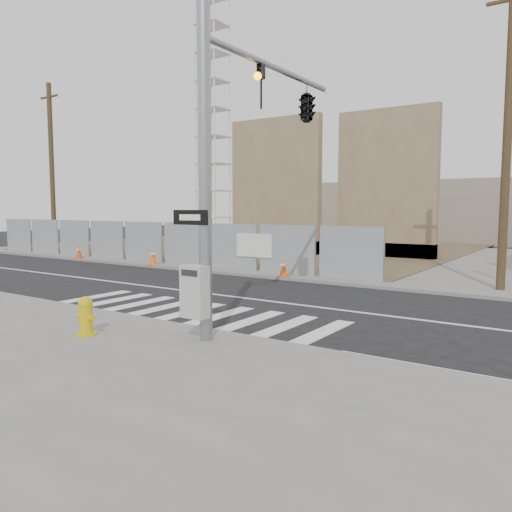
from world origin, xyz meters
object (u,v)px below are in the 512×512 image
Objects in this scene: traffic_cone_c at (191,257)px; signal_pole at (278,126)px; crane_tower at (213,124)px; traffic_cone_b at (153,257)px; fire_hydrant at (86,316)px; traffic_cone_a at (79,252)px; traffic_cone_d at (283,268)px.

signal_pole is at bearing -38.28° from traffic_cone_c.
traffic_cone_b is (6.67, -12.78, -8.51)m from crane_tower.
fire_hydrant reaches higher than traffic_cone_c.
crane_tower reaches higher than traffic_cone_a.
traffic_cone_d is (7.24, 0.00, -0.04)m from traffic_cone_b.
traffic_cone_a is 1.01× the size of traffic_cone_d.
crane_tower reaches higher than traffic_cone_b.
traffic_cone_c is (6.95, 1.21, -0.01)m from traffic_cone_a.
fire_hydrant is 13.43m from traffic_cone_c.
traffic_cone_d is at bearing 0.00° from traffic_cone_a.
signal_pole is 8.41m from traffic_cone_d.
crane_tower is 16.48m from traffic_cone_c.
crane_tower is 21.98× the size of fire_hydrant.
signal_pole is 13.21m from traffic_cone_b.
traffic_cone_b is 1.16× the size of traffic_cone_c.
traffic_cone_d is (12.83, 0.00, -0.00)m from traffic_cone_a.
traffic_cone_b is (-10.82, 6.27, -4.27)m from signal_pole.
signal_pole reaches higher than traffic_cone_d.
traffic_cone_b reaches higher than traffic_cone_d.
traffic_cone_a is 5.60m from traffic_cone_b.
traffic_cone_a reaches higher than traffic_cone_d.
crane_tower reaches higher than signal_pole.
crane_tower reaches higher than fire_hydrant.
traffic_cone_c is (-7.13, 11.38, -0.07)m from fire_hydrant.
traffic_cone_a is at bearing -85.19° from crane_tower.
fire_hydrant is (15.15, -22.95, -8.50)m from crane_tower.
traffic_cone_a is at bearing 180.00° from traffic_cone_b.
traffic_cone_b reaches higher than traffic_cone_a.
traffic_cone_d is (13.91, -12.78, -8.56)m from crane_tower.
crane_tower is 20.74m from traffic_cone_d.
traffic_cone_c is at bearing -55.26° from crane_tower.
crane_tower is 16.74m from traffic_cone_b.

